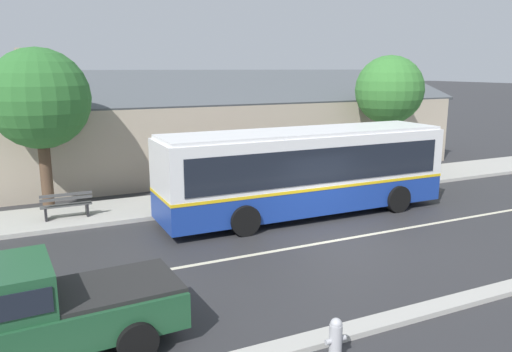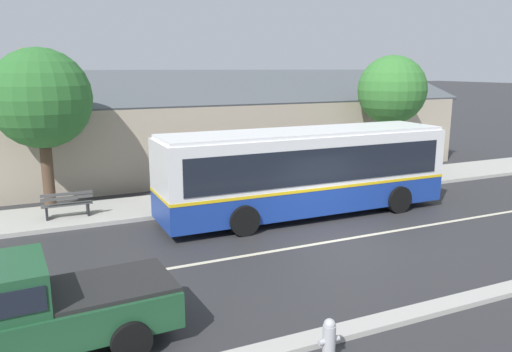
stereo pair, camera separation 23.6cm
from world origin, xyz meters
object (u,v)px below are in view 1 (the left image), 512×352
Objects in this scene: street_tree_primary at (390,93)px; bench_by_building at (66,206)px; pickup_truck_forest at (18,312)px; bus_stop_sign at (393,151)px; fire_hydrant at (336,339)px; street_tree_secondary at (39,99)px; transit_bus at (305,170)px.

bench_by_building is at bearing -174.09° from street_tree_primary.
bus_stop_sign reaches higher than pickup_truck_forest.
bench_by_building is 2.03× the size of fire_hydrant.
pickup_truck_forest is at bearing -95.72° from street_tree_secondary.
street_tree_primary is (7.30, 4.24, 2.40)m from transit_bus.
street_tree_secondary is at bearing 84.28° from pickup_truck_forest.
transit_bus is 9.85m from street_tree_secondary.
transit_bus is at bearing -149.85° from street_tree_primary.
fire_hydrant is 14.53m from bus_stop_sign.
transit_bus is at bearing -18.57° from bench_by_building.
pickup_truck_forest is 2.36× the size of bus_stop_sign.
transit_bus is at bearing 62.69° from fire_hydrant.
street_tree_secondary is 2.49× the size of bus_stop_sign.
street_tree_secondary reaches higher than pickup_truck_forest.
transit_bus is 8.78m from street_tree_primary.
bus_stop_sign is at bearing 27.69° from pickup_truck_forest.
fire_hydrant is at bearing -24.85° from pickup_truck_forest.
bench_by_building is at bearing 161.43° from transit_bus.
street_tree_primary is 0.98× the size of street_tree_secondary.
street_tree_secondary is (1.04, 10.39, 3.17)m from pickup_truck_forest.
pickup_truck_forest is 0.97× the size of street_tree_primary.
pickup_truck_forest is 3.35× the size of bench_by_building.
street_tree_secondary reaches higher than street_tree_primary.
transit_bus is 1.83× the size of street_tree_primary.
transit_bus reaches higher than pickup_truck_forest.
transit_bus is 9.43m from fire_hydrant.
bench_by_building is at bearing 177.61° from bus_stop_sign.
transit_bus is at bearing -160.15° from bus_stop_sign.
bench_by_building is at bearing 79.92° from pickup_truck_forest.
fire_hydrant is at bearing -132.73° from street_tree_primary.
pickup_truck_forest reaches higher than bench_by_building.
street_tree_primary reaches higher than pickup_truck_forest.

